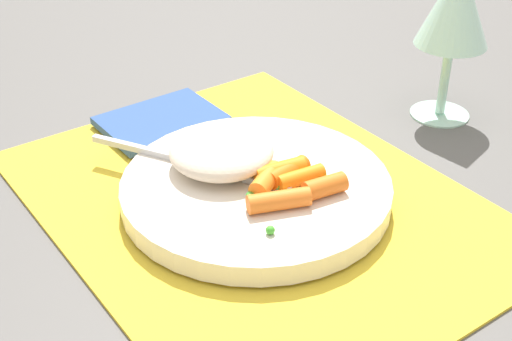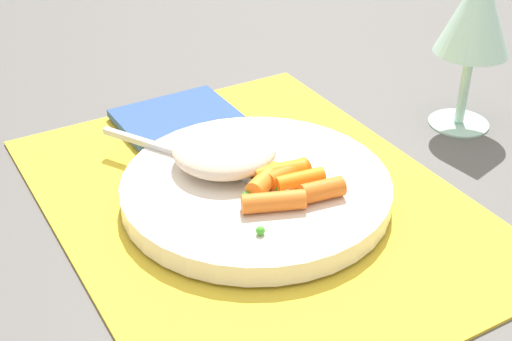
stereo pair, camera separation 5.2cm
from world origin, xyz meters
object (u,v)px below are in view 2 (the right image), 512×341
object	(u,v)px
wine_glass	(477,14)
napkin	(172,117)
carrot_portion	(287,183)
fork	(212,164)
plate	(256,189)
rice_mound	(224,150)

from	to	relation	value
wine_glass	napkin	size ratio (longest dim) A/B	1.43
wine_glass	napkin	bearing A→B (deg)	-119.22
carrot_portion	napkin	xyz separation A→B (m)	(-0.20, -0.02, -0.02)
fork	napkin	size ratio (longest dim) A/B	1.53
plate	rice_mound	xyz separation A→B (m)	(-0.04, -0.01, 0.02)
carrot_portion	wine_glass	xyz separation A→B (m)	(-0.05, 0.25, 0.09)
carrot_portion	rice_mound	bearing A→B (deg)	-159.14
plate	carrot_portion	bearing A→B (deg)	26.34
plate	napkin	xyz separation A→B (m)	(-0.17, -0.00, -0.01)
carrot_portion	fork	bearing A→B (deg)	-151.49
fork	napkin	bearing A→B (deg)	171.96
rice_mound	fork	size ratio (longest dim) A/B	0.51
plate	rice_mound	size ratio (longest dim) A/B	2.52
fork	napkin	world-z (taller)	fork
fork	wine_glass	bearing A→B (deg)	86.34
carrot_portion	wine_glass	world-z (taller)	wine_glass
rice_mound	wine_glass	distance (m)	0.28
carrot_portion	wine_glass	distance (m)	0.27
fork	carrot_portion	bearing A→B (deg)	28.51
rice_mound	napkin	bearing A→B (deg)	177.09
plate	fork	bearing A→B (deg)	-150.01
carrot_portion	fork	distance (m)	0.08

